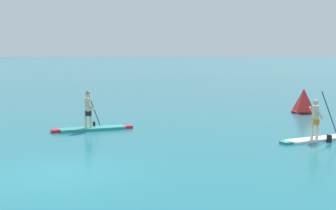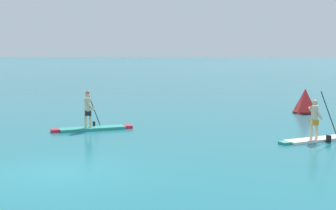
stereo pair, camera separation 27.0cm
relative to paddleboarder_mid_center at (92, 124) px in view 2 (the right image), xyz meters
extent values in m
plane|color=#1E727F|center=(0.29, -7.23, -0.29)|extent=(440.00, 440.00, 0.00)
cube|color=teal|center=(0.03, 0.00, -0.22)|extent=(2.91, 1.70, 0.12)
cube|color=red|center=(1.52, 0.58, -0.22)|extent=(0.51, 0.60, 0.12)
cube|color=red|center=(-1.47, -0.58, -0.22)|extent=(0.49, 0.53, 0.12)
cylinder|color=beige|center=(-0.04, -0.03, 0.20)|extent=(0.11, 0.11, 0.73)
cylinder|color=beige|center=(-0.24, -0.10, 0.20)|extent=(0.11, 0.11, 0.73)
cube|color=black|center=(-0.14, -0.07, 0.48)|extent=(0.32, 0.30, 0.22)
cylinder|color=beige|center=(-0.14, -0.07, 0.85)|extent=(0.26, 0.26, 0.57)
sphere|color=beige|center=(-0.14, -0.07, 1.27)|extent=(0.21, 0.21, 0.21)
cylinder|color=red|center=(-0.14, -0.07, 1.37)|extent=(0.18, 0.18, 0.06)
cylinder|color=beige|center=(-0.15, 0.10, 0.85)|extent=(0.42, 0.23, 0.52)
cylinder|color=beige|center=(-0.04, -0.19, 0.85)|extent=(0.42, 0.23, 0.52)
cylinder|color=black|center=(0.02, 0.49, 0.61)|extent=(0.57, 0.25, 1.63)
cube|color=black|center=(0.02, 0.49, -0.14)|extent=(0.15, 0.22, 0.32)
cube|color=white|center=(9.17, -2.30, -0.24)|extent=(2.74, 1.81, 0.10)
cube|color=teal|center=(7.79, -3.00, -0.24)|extent=(0.48, 0.50, 0.10)
cylinder|color=beige|center=(9.16, -2.31, 0.18)|extent=(0.11, 0.11, 0.74)
cylinder|color=beige|center=(8.92, -2.43, 0.18)|extent=(0.11, 0.11, 0.74)
cube|color=orange|center=(9.04, -2.37, 0.46)|extent=(0.33, 0.31, 0.22)
cylinder|color=beige|center=(9.04, -2.37, 0.82)|extent=(0.26, 0.26, 0.53)
sphere|color=beige|center=(9.04, -2.37, 1.22)|extent=(0.21, 0.21, 0.21)
cylinder|color=beige|center=(9.02, -2.21, 0.80)|extent=(0.42, 0.27, 0.52)
cylinder|color=beige|center=(9.15, -2.48, 0.80)|extent=(0.42, 0.27, 0.52)
cylinder|color=black|center=(9.54, -2.59, 0.75)|extent=(0.88, 0.48, 1.88)
cube|color=black|center=(9.54, -2.59, -0.17)|extent=(0.16, 0.21, 0.32)
pyramid|color=red|center=(10.87, 5.79, 0.40)|extent=(1.54, 1.54, 1.36)
torus|color=maroon|center=(10.87, 5.79, -0.23)|extent=(1.32, 1.32, 0.12)
camera|label=1|loc=(3.49, -20.43, 3.23)|focal=50.50mm
camera|label=2|loc=(3.76, -20.42, 3.23)|focal=50.50mm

